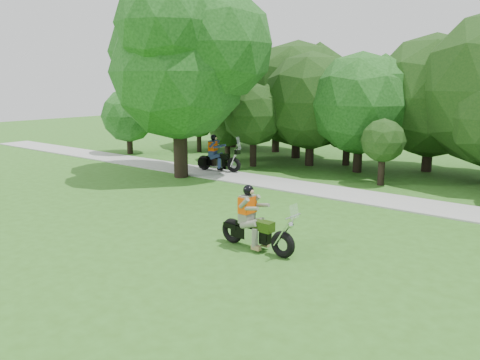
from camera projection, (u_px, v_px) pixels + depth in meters
The scene contains 6 objects.
ground at pixel (298, 270), 11.57m from camera, with size 100.00×100.00×0.00m, color #32611B.
walkway at pixel (407, 204), 17.75m from camera, with size 60.00×2.20×0.06m, color #9F9F9A.
tree_line at pixel (473, 102), 21.74m from camera, with size 41.07×11.81×7.85m.
big_tree_west at pixel (183, 56), 22.00m from camera, with size 8.64×6.56×9.96m.
chopper_motorcycle at pixel (253, 226), 12.89m from camera, with size 2.52×0.67×1.80m.
touring_motorcycle at pixel (216, 158), 24.02m from camera, with size 2.43×1.17×1.88m.
Camera 1 is at (5.53, -9.46, 4.55)m, focal length 35.00 mm.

